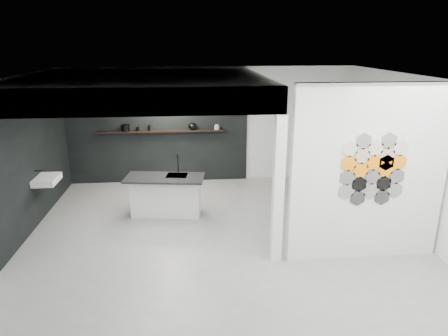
% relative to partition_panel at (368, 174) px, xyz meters
% --- Properties ---
extents(floor, '(7.00, 6.00, 0.01)m').
position_rel_partition_panel_xyz_m(floor, '(-2.23, 1.00, -1.40)').
color(floor, slate).
extents(partition_panel, '(2.45, 0.15, 2.80)m').
position_rel_partition_panel_xyz_m(partition_panel, '(0.00, 0.00, 0.00)').
color(partition_panel, silver).
rests_on(partition_panel, floor).
extents(bay_clad_back, '(4.40, 0.04, 2.35)m').
position_rel_partition_panel_xyz_m(bay_clad_back, '(-3.52, 3.97, -0.22)').
color(bay_clad_back, black).
rests_on(bay_clad_back, floor).
extents(bay_clad_left, '(0.04, 4.00, 2.35)m').
position_rel_partition_panel_xyz_m(bay_clad_left, '(-5.70, 2.00, -0.22)').
color(bay_clad_left, black).
rests_on(bay_clad_left, floor).
extents(bulkhead, '(4.40, 4.00, 0.40)m').
position_rel_partition_panel_xyz_m(bulkhead, '(-3.52, 2.00, 1.15)').
color(bulkhead, silver).
rests_on(bulkhead, corner_column).
extents(corner_column, '(0.16, 0.16, 2.35)m').
position_rel_partition_panel_xyz_m(corner_column, '(-1.41, 0.00, -0.22)').
color(corner_column, silver).
rests_on(corner_column, floor).
extents(fascia_beam, '(4.40, 0.16, 0.40)m').
position_rel_partition_panel_xyz_m(fascia_beam, '(-3.52, 0.08, 1.15)').
color(fascia_beam, silver).
rests_on(fascia_beam, corner_column).
extents(wall_basin, '(0.40, 0.60, 0.12)m').
position_rel_partition_panel_xyz_m(wall_basin, '(-5.46, 1.80, -0.55)').
color(wall_basin, silver).
rests_on(wall_basin, bay_clad_left).
extents(display_shelf, '(3.00, 0.15, 0.04)m').
position_rel_partition_panel_xyz_m(display_shelf, '(-3.43, 3.87, -0.10)').
color(display_shelf, black).
rests_on(display_shelf, bay_clad_back).
extents(kitchen_island, '(1.62, 0.88, 1.24)m').
position_rel_partition_panel_xyz_m(kitchen_island, '(-3.24, 1.94, -0.98)').
color(kitchen_island, silver).
rests_on(kitchen_island, floor).
extents(stockpot, '(0.22, 0.22, 0.16)m').
position_rel_partition_panel_xyz_m(stockpot, '(-4.25, 3.87, -0.00)').
color(stockpot, black).
rests_on(stockpot, display_shelf).
extents(kettle, '(0.26, 0.26, 0.17)m').
position_rel_partition_panel_xyz_m(kettle, '(-2.66, 3.87, 0.01)').
color(kettle, black).
rests_on(kettle, display_shelf).
extents(glass_bowl, '(0.14, 0.14, 0.09)m').
position_rel_partition_panel_xyz_m(glass_bowl, '(-2.08, 3.87, -0.04)').
color(glass_bowl, gray).
rests_on(glass_bowl, display_shelf).
extents(glass_vase, '(0.09, 0.09, 0.12)m').
position_rel_partition_panel_xyz_m(glass_vase, '(-2.08, 3.87, -0.02)').
color(glass_vase, gray).
rests_on(glass_vase, display_shelf).
extents(bottle_dark, '(0.06, 0.06, 0.14)m').
position_rel_partition_panel_xyz_m(bottle_dark, '(-3.70, 3.87, -0.01)').
color(bottle_dark, black).
rests_on(bottle_dark, display_shelf).
extents(utensil_cup, '(0.07, 0.07, 0.09)m').
position_rel_partition_panel_xyz_m(utensil_cup, '(-3.97, 3.87, -0.04)').
color(utensil_cup, black).
rests_on(utensil_cup, display_shelf).
extents(hex_tile_cluster, '(1.04, 0.02, 1.16)m').
position_rel_partition_panel_xyz_m(hex_tile_cluster, '(0.03, -0.09, 0.10)').
color(hex_tile_cluster, silver).
rests_on(hex_tile_cluster, partition_panel).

